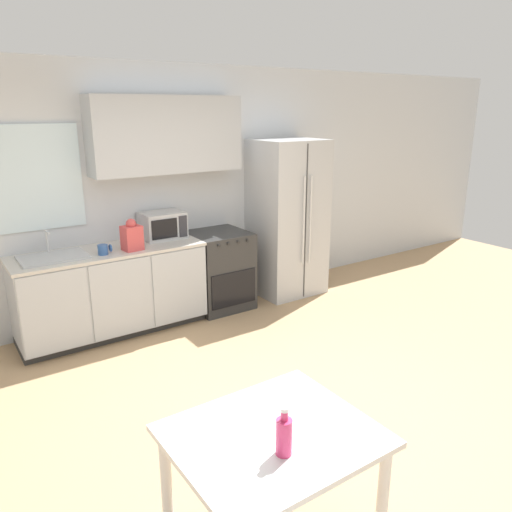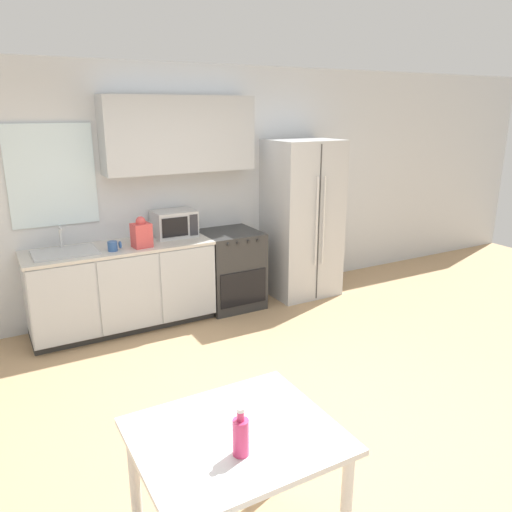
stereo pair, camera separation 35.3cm
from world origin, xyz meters
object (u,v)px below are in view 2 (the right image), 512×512
Objects in this scene: microwave at (174,224)px; coffee_mug at (113,246)px; dining_table at (236,456)px; drink_bottle at (241,436)px; oven_range at (231,269)px; refrigerator at (302,219)px.

microwave is 3.35× the size of coffee_mug.
dining_table is 3.98× the size of drink_bottle.
coffee_mug is 0.56× the size of drink_bottle.
drink_bottle is at bearing -107.97° from dining_table.
coffee_mug reaches higher than oven_range.
microwave is 3.41m from dining_table.
microwave is at bearing 174.68° from refrigerator.
oven_range is at bearing 64.34° from drink_bottle.
dining_table is (-2.49, -3.11, -0.30)m from refrigerator.
oven_range is 0.47× the size of refrigerator.
oven_range is 0.86m from microwave.
dining_table is (-0.92, -3.26, -0.39)m from microwave.
coffee_mug is 3.16m from drink_bottle.
refrigerator is at bearing 52.06° from drink_bottle.
oven_range is at bearing -10.94° from microwave.
refrigerator is (0.96, -0.03, 0.50)m from oven_range.
refrigerator reaches higher than oven_range.
microwave reaches higher than dining_table.
coffee_mug is (-1.34, -0.14, 0.49)m from oven_range.
refrigerator is at bearing 2.75° from coffee_mug.
drink_bottle is (-0.05, -0.14, 0.22)m from dining_table.
microwave reaches higher than drink_bottle.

